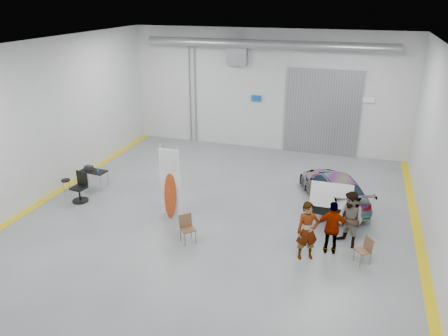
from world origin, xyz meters
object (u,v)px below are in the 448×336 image
(person_a, at_px, (307,231))
(work_table, at_px, (92,171))
(folding_chair_near, at_px, (188,234))
(person_c, at_px, (332,228))
(sedan_car, at_px, (334,188))
(folding_chair_far, at_px, (362,255))
(surfboard_display, at_px, (170,189))
(office_chair, at_px, (80,189))
(shop_stool, at_px, (67,188))
(person_b, at_px, (350,220))

(person_a, distance_m, work_table, 9.57)
(folding_chair_near, bearing_deg, person_c, -34.81)
(sedan_car, bearing_deg, folding_chair_far, 81.72)
(folding_chair_far, bearing_deg, surfboard_display, -133.73)
(folding_chair_near, bearing_deg, sedan_car, 1.61)
(surfboard_display, relative_size, folding_chair_near, 3.00)
(work_table, bearing_deg, office_chair, -76.66)
(surfboard_display, bearing_deg, shop_stool, 177.17)
(work_table, bearing_deg, person_b, -8.43)
(sedan_car, height_order, person_a, person_a)
(person_b, relative_size, folding_chair_far, 2.23)
(folding_chair_far, xyz_separation_m, shop_stool, (-11.28, 1.28, 0.10))
(person_b, relative_size, folding_chair_near, 2.00)
(sedan_car, distance_m, person_a, 4.21)
(folding_chair_near, relative_size, office_chair, 0.80)
(person_b, xyz_separation_m, shop_stool, (-10.82, 0.38, -0.57))
(work_table, bearing_deg, shop_stool, -110.96)
(folding_chair_near, bearing_deg, person_b, -29.13)
(sedan_car, height_order, person_c, person_c)
(person_b, distance_m, folding_chair_far, 1.22)
(person_b, height_order, folding_chair_far, person_b)
(sedan_car, distance_m, folding_chair_near, 6.12)
(sedan_car, xyz_separation_m, person_a, (-0.47, -4.17, 0.32))
(sedan_car, height_order, office_chair, sedan_car)
(sedan_car, relative_size, surfboard_display, 1.52)
(person_c, bearing_deg, person_b, -135.90)
(person_c, height_order, surfboard_display, surfboard_display)
(surfboard_display, distance_m, folding_chair_near, 2.04)
(sedan_car, distance_m, shop_stool, 10.46)
(person_b, distance_m, shop_stool, 10.85)
(sedan_car, relative_size, folding_chair_far, 5.06)
(person_b, bearing_deg, folding_chair_far, -24.05)
(person_a, bearing_deg, shop_stool, 146.67)
(surfboard_display, relative_size, office_chair, 2.38)
(person_b, xyz_separation_m, person_c, (-0.49, -0.60, -0.05))
(folding_chair_near, xyz_separation_m, folding_chair_far, (5.40, 0.46, -0.03))
(sedan_car, height_order, surfboard_display, surfboard_display)
(person_b, height_order, folding_chair_near, person_b)
(surfboard_display, bearing_deg, office_chair, 178.90)
(person_c, xyz_separation_m, surfboard_display, (-5.67, 0.64, 0.25))
(shop_stool, bearing_deg, person_a, -8.87)
(person_a, bearing_deg, folding_chair_far, -16.85)
(surfboard_display, bearing_deg, sedan_car, 30.20)
(person_c, relative_size, work_table, 1.48)
(person_c, distance_m, folding_chair_near, 4.55)
(sedan_car, distance_m, person_c, 3.66)
(office_chair, bearing_deg, folding_chair_near, -10.79)
(person_b, bearing_deg, folding_chair_near, -125.19)
(surfboard_display, relative_size, shop_stool, 3.86)
(surfboard_display, distance_m, folding_chair_far, 6.74)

